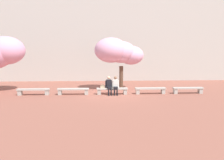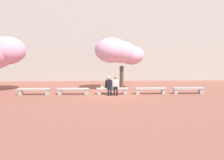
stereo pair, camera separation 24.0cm
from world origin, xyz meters
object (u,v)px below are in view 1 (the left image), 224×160
at_px(cherry_tree_main, 119,52).
at_px(stone_bench_east_end, 188,89).
at_px(stone_bench_near_west, 73,90).
at_px(stone_bench_near_east, 150,90).
at_px(person_seated_left, 109,85).
at_px(handbag, 102,86).
at_px(stone_bench_west_end, 34,91).
at_px(person_seated_right, 116,85).
at_px(stone_bench_center, 112,90).

bearing_deg(cherry_tree_main, stone_bench_east_end, -22.42).
xyz_separation_m(stone_bench_near_west, stone_bench_near_east, (5.48, 0.00, 0.00)).
bearing_deg(stone_bench_near_west, stone_bench_east_end, 0.00).
bearing_deg(person_seated_left, cherry_tree_main, 67.43).
height_order(stone_bench_near_east, person_seated_left, person_seated_left).
height_order(stone_bench_east_end, handbag, handbag).
bearing_deg(person_seated_left, stone_bench_west_end, 179.42).
xyz_separation_m(stone_bench_east_end, person_seated_right, (-5.25, -0.05, 0.38)).
bearing_deg(person_seated_left, stone_bench_center, 13.30).
xyz_separation_m(stone_bench_near_west, stone_bench_east_end, (8.22, 0.00, 0.00)).
bearing_deg(stone_bench_east_end, person_seated_right, -179.42).
xyz_separation_m(stone_bench_center, cherry_tree_main, (0.63, 2.00, 2.68)).
distance_m(stone_bench_east_end, person_seated_left, 5.72).
distance_m(stone_bench_near_east, cherry_tree_main, 3.95).
bearing_deg(stone_bench_west_end, person_seated_left, -0.58).
relative_size(stone_bench_east_end, person_seated_left, 1.70).
relative_size(stone_bench_center, cherry_tree_main, 0.53).
relative_size(stone_bench_west_end, cherry_tree_main, 0.53).
relative_size(stone_bench_west_end, stone_bench_east_end, 1.00).
xyz_separation_m(stone_bench_near_east, stone_bench_east_end, (2.74, 0.00, 0.00)).
height_order(person_seated_right, handbag, person_seated_right).
bearing_deg(stone_bench_near_east, handbag, -179.82).
bearing_deg(stone_bench_center, person_seated_left, -166.70).
bearing_deg(stone_bench_near_east, cherry_tree_main, 136.51).
bearing_deg(stone_bench_west_end, cherry_tree_main, 18.13).
bearing_deg(handbag, cherry_tree_main, 56.84).
relative_size(person_seated_left, handbag, 3.81).
height_order(stone_bench_east_end, cherry_tree_main, cherry_tree_main).
bearing_deg(stone_bench_near_east, person_seated_left, -178.98).
bearing_deg(stone_bench_near_east, stone_bench_east_end, 0.00).
bearing_deg(cherry_tree_main, stone_bench_near_east, -43.49).
distance_m(stone_bench_near_east, stone_bench_east_end, 2.74).
distance_m(stone_bench_west_end, person_seated_right, 5.73).
relative_size(stone_bench_center, handbag, 6.46).
xyz_separation_m(stone_bench_center, person_seated_left, (-0.22, -0.05, 0.38)).
bearing_deg(stone_bench_west_end, stone_bench_near_west, 0.00).
height_order(stone_bench_west_end, stone_bench_near_east, same).
bearing_deg(stone_bench_near_west, stone_bench_west_end, 180.00).
xyz_separation_m(stone_bench_west_end, stone_bench_east_end, (10.96, 0.00, 0.00)).
distance_m(stone_bench_near_east, handbag, 3.43).
relative_size(stone_bench_near_east, handbag, 6.46).
bearing_deg(stone_bench_west_end, stone_bench_center, 0.00).
height_order(stone_bench_near_west, person_seated_right, person_seated_right).
bearing_deg(stone_bench_center, person_seated_right, -12.90).
relative_size(stone_bench_east_end, person_seated_right, 1.70).
distance_m(handbag, cherry_tree_main, 3.41).
bearing_deg(cherry_tree_main, person_seated_right, -100.93).
relative_size(person_seated_left, person_seated_right, 1.00).
relative_size(stone_bench_center, stone_bench_east_end, 1.00).
bearing_deg(stone_bench_east_end, stone_bench_center, 180.00).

